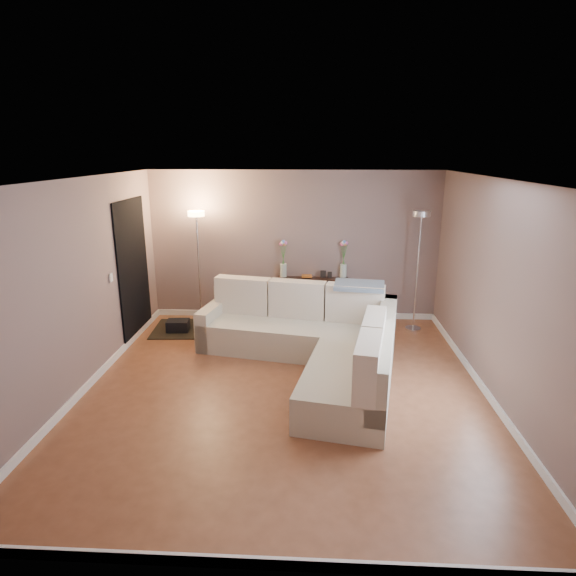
{
  "coord_description": "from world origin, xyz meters",
  "views": [
    {
      "loc": [
        0.33,
        -5.5,
        2.9
      ],
      "look_at": [
        0.0,
        0.8,
        1.1
      ],
      "focal_mm": 30.0,
      "sensor_mm": 36.0,
      "label": 1
    }
  ],
  "objects_px": {
    "console_table": "(308,296)",
    "floor_lamp_lit": "(198,245)",
    "sectional_sofa": "(316,339)",
    "floor_lamp_unlit": "(419,247)"
  },
  "relations": [
    {
      "from": "console_table",
      "to": "floor_lamp_lit",
      "type": "distance_m",
      "value": 2.12
    },
    {
      "from": "sectional_sofa",
      "to": "floor_lamp_unlit",
      "type": "relative_size",
      "value": 1.62
    },
    {
      "from": "console_table",
      "to": "floor_lamp_lit",
      "type": "bearing_deg",
      "value": -172.33
    },
    {
      "from": "sectional_sofa",
      "to": "console_table",
      "type": "xyz_separation_m",
      "value": [
        -0.13,
        1.91,
        0.06
      ]
    },
    {
      "from": "sectional_sofa",
      "to": "console_table",
      "type": "bearing_deg",
      "value": 93.91
    },
    {
      "from": "floor_lamp_unlit",
      "to": "sectional_sofa",
      "type": "bearing_deg",
      "value": -138.5
    },
    {
      "from": "floor_lamp_lit",
      "to": "floor_lamp_unlit",
      "type": "distance_m",
      "value": 3.66
    },
    {
      "from": "sectional_sofa",
      "to": "console_table",
      "type": "height_order",
      "value": "sectional_sofa"
    },
    {
      "from": "console_table",
      "to": "floor_lamp_unlit",
      "type": "relative_size",
      "value": 0.63
    },
    {
      "from": "floor_lamp_lit",
      "to": "floor_lamp_unlit",
      "type": "height_order",
      "value": "floor_lamp_unlit"
    }
  ]
}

